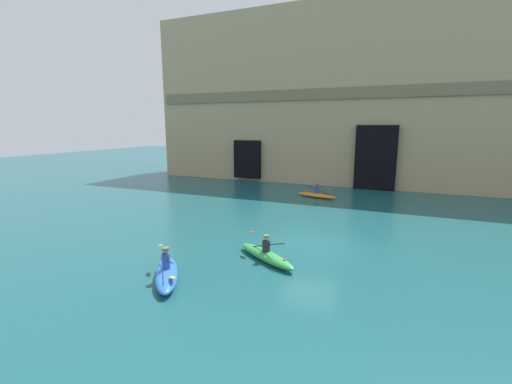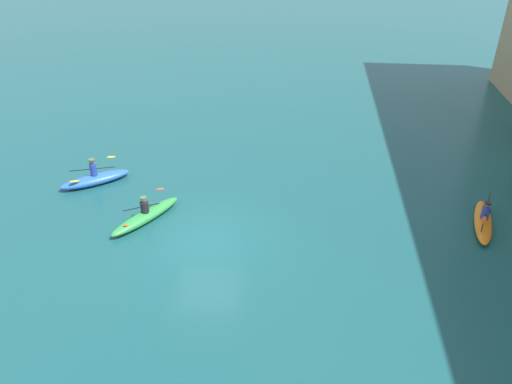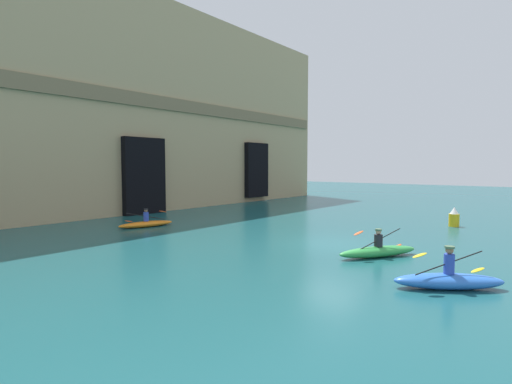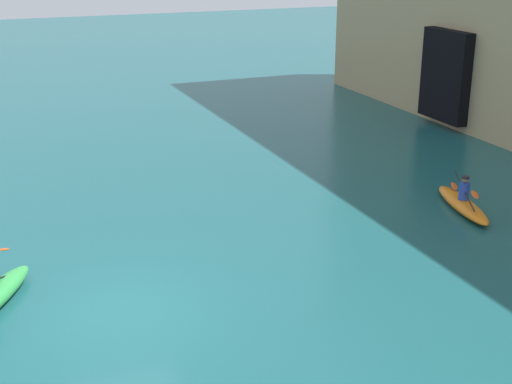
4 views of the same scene
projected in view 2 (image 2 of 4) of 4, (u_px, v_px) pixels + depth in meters
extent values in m
plane|color=#195156|center=(206.00, 242.00, 18.49)|extent=(120.00, 120.00, 0.00)
ellipsoid|color=blue|center=(95.00, 179.00, 22.08)|extent=(2.42, 2.94, 0.44)
cylinder|color=#2D47B7|center=(93.00, 169.00, 21.82)|extent=(0.29, 0.29, 0.56)
sphere|color=#9E704C|center=(92.00, 162.00, 21.62)|extent=(0.21, 0.21, 0.21)
cylinder|color=#4C6B4C|center=(91.00, 160.00, 21.57)|extent=(0.27, 0.27, 0.06)
cylinder|color=black|center=(93.00, 169.00, 21.81)|extent=(1.63, 1.39, 0.61)
ellipsoid|color=yellow|center=(74.00, 181.00, 21.38)|extent=(0.45, 0.42, 0.17)
ellipsoid|color=yellow|center=(111.00, 157.00, 22.23)|extent=(0.45, 0.42, 0.17)
ellipsoid|color=green|center=(146.00, 216.00, 19.61)|extent=(3.23, 2.34, 0.41)
cylinder|color=#232328|center=(145.00, 207.00, 19.39)|extent=(0.32, 0.32, 0.45)
sphere|color=tan|center=(144.00, 200.00, 19.21)|extent=(0.21, 0.21, 0.21)
cylinder|color=#4C6B4C|center=(143.00, 198.00, 19.17)|extent=(0.26, 0.26, 0.06)
cylinder|color=black|center=(144.00, 206.00, 19.37)|extent=(1.89, 1.01, 0.76)
ellipsoid|color=#D84C19|center=(160.00, 189.00, 19.88)|extent=(0.47, 0.36, 0.19)
ellipsoid|color=#D84C19|center=(128.00, 225.00, 18.87)|extent=(0.47, 0.36, 0.19)
ellipsoid|color=orange|center=(483.00, 222.00, 19.34)|extent=(3.25, 1.38, 0.34)
cylinder|color=#2D47B7|center=(486.00, 213.00, 19.12)|extent=(0.30, 0.30, 0.51)
sphere|color=#9E704C|center=(488.00, 205.00, 18.94)|extent=(0.19, 0.19, 0.19)
cylinder|color=#232328|center=(488.00, 203.00, 18.90)|extent=(0.23, 0.23, 0.06)
cylinder|color=black|center=(486.00, 212.00, 19.11)|extent=(2.04, 0.83, 0.52)
ellipsoid|color=#D84C19|center=(484.00, 220.00, 18.26)|extent=(0.48, 0.33, 0.14)
ellipsoid|color=#D84C19|center=(487.00, 205.00, 19.96)|extent=(0.48, 0.33, 0.14)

